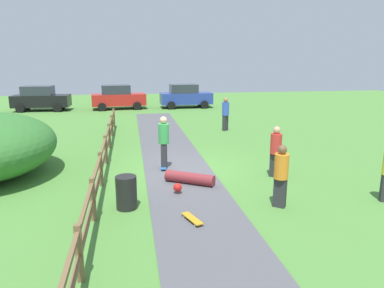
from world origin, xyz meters
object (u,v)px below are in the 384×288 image
bystander_blue (226,112)px  parked_car_red (118,97)px  bystander_orange (281,173)px  bystander_red (276,149)px  skater_riding (164,140)px  parked_car_blue (185,96)px  trash_bin (126,192)px  skateboard_loose (192,219)px  skater_fallen (189,179)px  parked_car_black (41,98)px

bystander_blue → parked_car_red: 11.89m
bystander_orange → bystander_red: bearing=70.6°
skater_riding → parked_car_blue: bearing=78.8°
parked_car_red → skater_riding: bearing=-82.9°
bystander_red → parked_car_red: parked_car_red is taller
bystander_orange → parked_car_blue: (0.61, 20.91, 0.01)m
trash_bin → bystander_red: size_ratio=0.52×
skater_riding → skateboard_loose: 4.67m
skater_fallen → parked_car_black: 20.64m
trash_bin → bystander_blue: size_ratio=0.49×
parked_car_blue → parked_car_black: 11.32m
parked_car_blue → bystander_orange: bearing=-91.7°
skateboard_loose → bystander_red: (3.36, 3.01, 0.87)m
bystander_orange → parked_car_black: parked_car_black is taller
parked_car_blue → bystander_red: bearing=-89.2°
skater_fallen → bystander_blue: size_ratio=0.85×
trash_bin → skateboard_loose: size_ratio=1.10×
skateboard_loose → parked_car_blue: (3.10, 21.45, 0.87)m
skateboard_loose → parked_car_blue: size_ratio=0.19×
trash_bin → parked_car_black: 21.39m
parked_car_blue → bystander_blue: bearing=-86.0°
skater_riding → skater_fallen: 2.16m
trash_bin → bystander_orange: 4.15m
bystander_red → parked_car_black: 21.77m
skater_riding → parked_car_red: skater_riding is taller
skateboard_loose → skater_fallen: bearing=82.6°
skateboard_loose → parked_car_red: bearing=96.3°
trash_bin → skateboard_loose: bearing=-35.2°
trash_bin → bystander_red: bystander_red is taller
parked_car_blue → skater_riding: bearing=-101.2°
skater_fallen → parked_car_black: (-8.57, 18.76, 0.76)m
skater_riding → bystander_red: (3.62, -1.54, -0.13)m
trash_bin → bystander_orange: bystander_orange is taller
skater_riding → skateboard_loose: bearing=-86.8°
skater_riding → skater_fallen: size_ratio=1.21×
skater_riding → skateboard_loose: size_ratio=2.32×
trash_bin → bystander_orange: bearing=-8.1°
parked_car_black → skateboard_loose: bearing=-69.0°
trash_bin → skateboard_loose: (1.59, -1.12, -0.36)m
trash_bin → bystander_blue: bearing=62.0°
skater_fallen → bystander_red: bearing=6.2°
parked_car_red → skateboard_loose: bearing=-83.7°
skater_fallen → bystander_orange: (2.14, -2.15, 0.75)m
bystander_blue → parked_car_blue: (-0.71, 10.17, -0.07)m
bystander_red → parked_car_black: bearing=122.1°
skater_riding → skater_fallen: skater_riding is taller
parked_car_blue → parked_car_black: bearing=180.0°
trash_bin → parked_car_red: parked_car_red is taller
bystander_blue → parked_car_black: (-12.03, 10.17, -0.07)m
trash_bin → bystander_orange: (4.08, -0.58, 0.50)m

